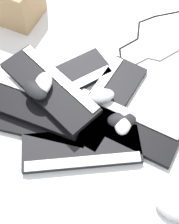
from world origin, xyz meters
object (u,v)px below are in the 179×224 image
Objects in this scene: keyboard_5 at (31,104)px; mouse_1 at (122,120)px; mouse_4 at (171,209)px; mouse_0 at (123,122)px; keyboard_6 at (50,87)px; keyboard_3 at (106,101)px; mouse_2 at (43,84)px; mouse_6 at (35,90)px; keyboard_2 at (122,126)px; keyboard_0 at (34,119)px; keyboard_1 at (82,149)px; mouse_5 at (101,96)px; keyboard_4 at (61,83)px.

mouse_1 is (-0.30, 0.19, 0.01)m from keyboard_5.
mouse_0 is at bearing -32.86° from mouse_4.
keyboard_5 is at bearing 19.37° from keyboard_6.
mouse_2 is (0.22, -0.10, 0.10)m from keyboard_3.
mouse_6 is (0.06, 0.02, 0.04)m from keyboard_6.
keyboard_2 is at bearing 23.05° from mouse_6.
keyboard_0 is 0.97× the size of keyboard_1.
mouse_2 is (0.24, -0.23, 0.10)m from keyboard_2.
mouse_1 is at bearing 133.91° from keyboard_6.
keyboard_1 is at bearing 125.32° from keyboard_0.
mouse_2 is 1.00× the size of mouse_5.
keyboard_1 is 0.27m from keyboard_5.
keyboard_3 and keyboard_4 have the same top height.
mouse_0 is at bearing 77.29° from mouse_2.
keyboard_4 is at bearing -119.59° from mouse_0.
keyboard_5 is at bearing -15.01° from mouse_1.
keyboard_0 is 0.30m from keyboard_3.
mouse_5 reaches higher than keyboard_4.
mouse_5 is (-0.18, 0.10, -0.02)m from keyboard_6.
keyboard_1 is 4.22× the size of mouse_6.
keyboard_4 is at bearing -44.08° from mouse_5.
mouse_0 reaches higher than keyboard_3.
mouse_6 is (0.30, -0.56, 0.09)m from mouse_4.
keyboard_0 is 0.28m from mouse_5.
mouse_1 is at bearing 78.24° from mouse_2.
mouse_2 is at bearing 83.73° from mouse_6.
mouse_0 is at bearing 119.95° from keyboard_4.
keyboard_6 is 4.21× the size of mouse_1.
mouse_2 reaches higher than mouse_0.
keyboard_0 is 0.34m from mouse_1.
mouse_6 is at bearing -119.21° from keyboard_0.
keyboard_0 is 1.05× the size of keyboard_2.
keyboard_0 is 1.05× the size of keyboard_5.
keyboard_5 is 0.27m from mouse_5.
mouse_0 is 0.01m from mouse_1.
keyboard_5 reaches higher than mouse_4.
keyboard_0 is at bearing 2.25° from mouse_5.
keyboard_5 is (-0.01, -0.05, 0.03)m from keyboard_0.
mouse_1 is (-0.31, 0.14, 0.04)m from keyboard_0.
keyboard_5 is (0.12, -0.24, 0.03)m from keyboard_1.
keyboard_1 is (-0.13, 0.19, 0.00)m from keyboard_0.
keyboard_5 is at bearing -33.17° from keyboard_2.
keyboard_2 is 3.89× the size of mouse_0.
mouse_0 is 0.34m from mouse_2.
keyboard_2 is 1.00× the size of keyboard_5.
keyboard_6 is (0.04, -0.27, 0.06)m from keyboard_1.
mouse_4 is at bearing 124.37° from keyboard_0.
keyboard_3 is 0.95× the size of keyboard_4.
mouse_5 is at bearing 96.19° from mouse_2.
keyboard_2 is at bearing 151.03° from mouse_0.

